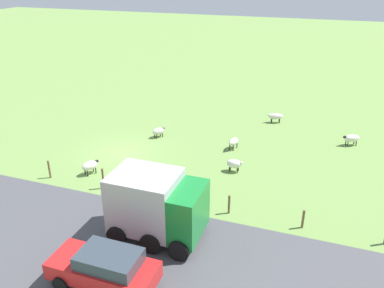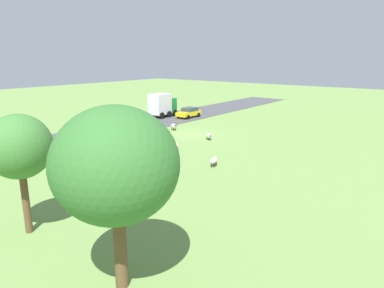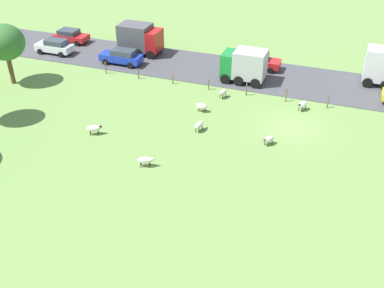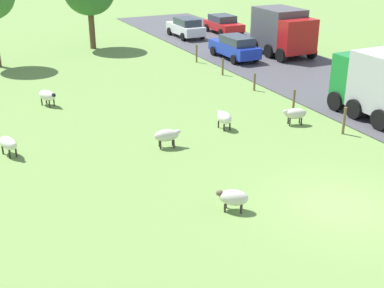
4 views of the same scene
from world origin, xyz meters
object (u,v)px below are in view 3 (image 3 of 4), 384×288
object	(u,v)px
sheep_4	(199,125)
car_2	(71,36)
sheep_2	(303,105)
car_3	(122,56)
sheep_1	(202,106)
truck_2	(245,65)
car_4	(55,46)
sheep_3	(269,139)
tree_0	(5,43)
truck_1	(140,38)
sheep_5	(94,128)
sheep_0	(223,92)
car_1	(259,61)
sheep_6	(145,160)

from	to	relation	value
sheep_4	car_2	distance (m)	25.76
sheep_2	sheep_4	distance (m)	9.81
sheep_2	car_3	size ratio (longest dim) A/B	0.26
sheep_1	sheep_4	world-z (taller)	sheep_1
truck_2	car_4	size ratio (longest dim) A/B	0.99
sheep_3	tree_0	xyz separation A→B (m)	(2.66, 26.05, 3.68)
truck_1	sheep_3	bearing A→B (deg)	-128.79
sheep_5	truck_2	bearing A→B (deg)	-31.87
sheep_1	sheep_5	world-z (taller)	sheep_5
tree_0	car_3	distance (m)	11.66
sheep_2	car_3	xyz separation A→B (m)	(4.00, 19.79, 0.33)
sheep_0	truck_1	size ratio (longest dim) A/B	0.25
car_1	sheep_5	bearing A→B (deg)	151.99
sheep_5	sheep_6	xyz separation A→B (m)	(-2.68, -5.76, -0.01)
sheep_6	sheep_0	bearing A→B (deg)	-9.45
sheep_5	sheep_4	bearing A→B (deg)	-66.39
sheep_0	car_3	xyz separation A→B (m)	(4.02, 12.50, 0.35)
sheep_5	truck_2	xyz separation A→B (m)	(14.05, -8.74, 1.21)
sheep_5	car_2	distance (m)	22.43
sheep_2	sheep_5	world-z (taller)	sheep_2
truck_1	car_2	distance (m)	9.44
sheep_0	sheep_3	world-z (taller)	sheep_0
sheep_4	car_2	bearing A→B (deg)	55.79
car_1	car_2	world-z (taller)	car_1
tree_0	car_1	distance (m)	25.08
sheep_3	sheep_4	size ratio (longest dim) A/B	0.91
sheep_4	car_1	world-z (taller)	car_1
car_1	car_3	size ratio (longest dim) A/B	0.96
truck_2	car_1	world-z (taller)	truck_2
sheep_4	truck_2	bearing A→B (deg)	-5.29
sheep_3	sheep_4	xyz separation A→B (m)	(0.13, 5.75, 0.06)
sheep_2	sheep_5	bearing A→B (deg)	123.07
sheep_1	sheep_5	distance (m)	9.54
sheep_0	car_2	distance (m)	22.86
sheep_0	sheep_2	world-z (taller)	sheep_2
sheep_0	sheep_3	bearing A→B (deg)	-139.30
sheep_0	sheep_5	size ratio (longest dim) A/B	0.91
sheep_4	sheep_5	world-z (taller)	sheep_5
tree_0	truck_2	world-z (taller)	tree_0
truck_2	car_2	bearing A→B (deg)	80.28
sheep_0	car_3	distance (m)	13.14
tree_0	truck_1	world-z (taller)	tree_0
sheep_4	tree_0	world-z (taller)	tree_0
sheep_0	truck_2	world-z (taller)	truck_2
truck_1	truck_2	world-z (taller)	truck_1
truck_1	sheep_4	bearing A→B (deg)	-139.72
sheep_4	car_3	bearing A→B (deg)	49.85
car_4	sheep_4	bearing A→B (deg)	-117.06
tree_0	truck_2	bearing A→B (deg)	-69.07
sheep_4	tree_0	xyz separation A→B (m)	(2.52, 20.30, 3.62)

